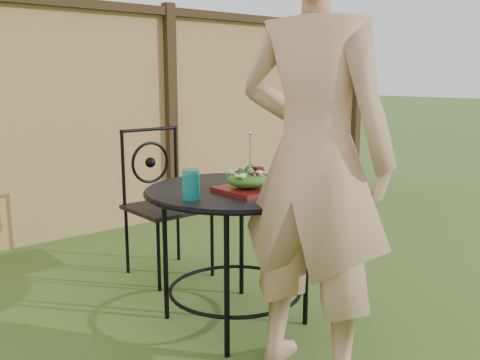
{
  "coord_description": "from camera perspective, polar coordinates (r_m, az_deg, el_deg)",
  "views": [
    {
      "loc": [
        -1.27,
        -1.91,
        1.28
      ],
      "look_at": [
        0.48,
        0.2,
        0.75
      ],
      "focal_mm": 40.0,
      "sensor_mm": 36.0,
      "label": 1
    }
  ],
  "objects": [
    {
      "name": "drinking_glass",
      "position": [
        2.47,
        -5.25,
        -0.48
      ],
      "size": [
        0.08,
        0.08,
        0.14
      ],
      "primitive_type": "cylinder",
      "color": "#0B827D",
      "rests_on": "patio_table"
    },
    {
      "name": "fence",
      "position": [
        4.31,
        -22.52,
        5.71
      ],
      "size": [
        8.0,
        0.12,
        1.9
      ],
      "color": "tan",
      "rests_on": "ground"
    },
    {
      "name": "ground",
      "position": [
        2.63,
        -5.55,
        -18.27
      ],
      "size": [
        60.0,
        60.0,
        0.0
      ],
      "primitive_type": "plane",
      "color": "#274D18",
      "rests_on": "ground"
    },
    {
      "name": "patio_table",
      "position": [
        2.74,
        -0.53,
        -3.72
      ],
      "size": [
        0.92,
        0.92,
        0.72
      ],
      "color": "black",
      "rests_on": "ground"
    },
    {
      "name": "patio_chair",
      "position": [
        3.51,
        -8.17,
        -1.94
      ],
      "size": [
        0.46,
        0.46,
        0.95
      ],
      "color": "black",
      "rests_on": "ground"
    },
    {
      "name": "salad_plate",
      "position": [
        2.62,
        0.91,
        -1.06
      ],
      "size": [
        0.27,
        0.27,
        0.02
      ],
      "primitive_type": "cube",
      "color": "#4A0D0A",
      "rests_on": "patio_table"
    },
    {
      "name": "fork",
      "position": [
        2.59,
        1.09,
        2.91
      ],
      "size": [
        0.01,
        0.01,
        0.18
      ],
      "primitive_type": "cylinder",
      "color": "silver",
      "rests_on": "salad"
    },
    {
      "name": "salad",
      "position": [
        2.61,
        0.91,
        0.06
      ],
      "size": [
        0.21,
        0.21,
        0.08
      ],
      "primitive_type": "ellipsoid",
      "color": "#235614",
      "rests_on": "salad_plate"
    },
    {
      "name": "diner",
      "position": [
        2.22,
        7.86,
        2.22
      ],
      "size": [
        0.62,
        0.79,
        1.9
      ],
      "primitive_type": "imported",
      "rotation": [
        0.0,
        0.0,
        1.84
      ],
      "color": "tan",
      "rests_on": "ground"
    }
  ]
}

